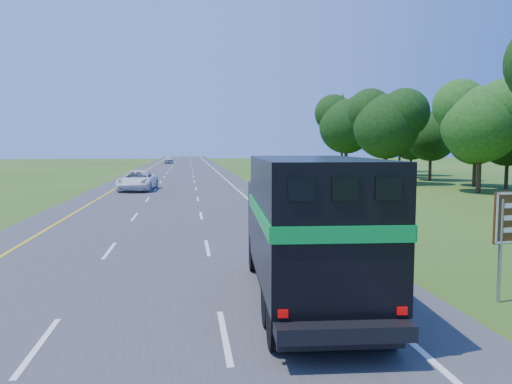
# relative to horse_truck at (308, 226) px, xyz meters

# --- Properties ---
(road) EXTENTS (15.00, 260.00, 0.04)m
(road) POSITION_rel_horse_truck_xyz_m (-4.05, 46.05, -1.96)
(road) COLOR #38383A
(road) RESTS_ON ground
(lane_markings) EXTENTS (11.15, 260.00, 0.01)m
(lane_markings) POSITION_rel_horse_truck_xyz_m (-4.05, 46.05, -1.94)
(lane_markings) COLOR yellow
(lane_markings) RESTS_ON road
(tree_wall_right) EXTENTS (16.00, 100.00, 12.00)m
(tree_wall_right) POSITION_rel_horse_truck_xyz_m (21.95, 26.05, 4.02)
(tree_wall_right) COLOR #193E10
(tree_wall_right) RESTS_ON ground
(horse_truck) EXTENTS (3.06, 8.35, 3.63)m
(horse_truck) POSITION_rel_horse_truck_xyz_m (0.00, 0.00, 0.00)
(horse_truck) COLOR black
(horse_truck) RESTS_ON road
(white_suv) EXTENTS (3.37, 6.46, 1.74)m
(white_suv) POSITION_rel_horse_truck_xyz_m (-7.32, 32.95, -1.07)
(white_suv) COLOR white
(white_suv) RESTS_ON road
(far_car) EXTENTS (2.17, 5.02, 1.69)m
(far_car) POSITION_rel_horse_truck_xyz_m (-7.13, 101.31, -1.10)
(far_car) COLOR silver
(far_car) RESTS_ON road
(delineator) EXTENTS (0.09, 0.05, 1.11)m
(delineator) POSITION_rel_horse_truck_xyz_m (5.52, 11.30, -1.39)
(delineator) COLOR #ED350C
(delineator) RESTS_ON ground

